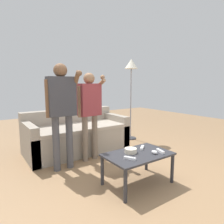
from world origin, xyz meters
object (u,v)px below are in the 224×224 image
(coffee_table, at_px, (138,158))
(snack_bowl, at_px, (131,151))
(game_remote_wand_far, at_px, (142,148))
(player_left, at_px, (62,104))
(couch, at_px, (76,136))
(player_center, at_px, (90,106))
(game_remote_wand_near, at_px, (160,151))
(game_remote_wand_spare, at_px, (130,158))
(floor_lamp, at_px, (131,72))
(game_remote_nunchuk, at_px, (154,152))

(coffee_table, bearing_deg, snack_bowl, 128.35)
(coffee_table, relative_size, game_remote_wand_far, 6.10)
(player_left, bearing_deg, couch, 52.20)
(player_center, bearing_deg, game_remote_wand_far, -73.84)
(game_remote_wand_near, bearing_deg, game_remote_wand_spare, 175.99)
(floor_lamp, xyz_separation_m, player_left, (-1.95, -0.72, -0.58))
(floor_lamp, distance_m, player_left, 2.16)
(player_left, bearing_deg, snack_bowl, -57.92)
(snack_bowl, bearing_deg, game_remote_wand_far, 7.98)
(game_remote_nunchuk, bearing_deg, game_remote_wand_near, -0.47)
(floor_lamp, height_order, player_center, floor_lamp)
(game_remote_wand_spare, bearing_deg, snack_bowl, 47.68)
(couch, distance_m, player_center, 0.86)
(coffee_table, height_order, snack_bowl, snack_bowl)
(floor_lamp, xyz_separation_m, game_remote_wand_spare, (-1.53, -1.81, -1.16))
(floor_lamp, xyz_separation_m, player_center, (-1.42, -0.62, -0.65))
(game_remote_wand_spare, bearing_deg, game_remote_wand_near, -4.01)
(snack_bowl, height_order, floor_lamp, floor_lamp)
(game_remote_wand_near, height_order, game_remote_wand_spare, same)
(game_remote_nunchuk, relative_size, player_center, 0.06)
(snack_bowl, xyz_separation_m, player_center, (-0.05, 1.02, 0.49))
(couch, distance_m, floor_lamp, 1.92)
(floor_lamp, bearing_deg, player_center, -156.51)
(floor_lamp, height_order, game_remote_wand_far, floor_lamp)
(couch, height_order, player_left, player_left)
(game_remote_wand_near, bearing_deg, game_remote_nunchuk, 179.53)
(game_remote_nunchuk, relative_size, floor_lamp, 0.05)
(couch, height_order, game_remote_wand_near, couch)
(game_remote_nunchuk, xyz_separation_m, floor_lamp, (1.15, 1.84, 1.15))
(floor_lamp, distance_m, game_remote_wand_far, 2.28)
(snack_bowl, height_order, game_remote_wand_far, snack_bowl)
(player_left, distance_m, player_center, 0.54)
(player_left, bearing_deg, game_remote_nunchuk, -54.53)
(couch, relative_size, coffee_table, 2.21)
(game_remote_wand_near, relative_size, game_remote_wand_spare, 1.06)
(player_center, relative_size, game_remote_wand_far, 10.55)
(couch, height_order, game_remote_nunchuk, couch)
(player_left, relative_size, player_center, 1.08)
(snack_bowl, xyz_separation_m, floor_lamp, (1.37, 1.64, 1.14))
(coffee_table, distance_m, snack_bowl, 0.13)
(coffee_table, bearing_deg, game_remote_wand_spare, -156.02)
(floor_lamp, bearing_deg, couch, -178.07)
(coffee_table, relative_size, game_remote_wand_spare, 5.89)
(player_left, relative_size, game_remote_wand_far, 11.35)
(floor_lamp, distance_m, game_remote_wand_near, 2.41)
(coffee_table, relative_size, floor_lamp, 0.46)
(player_center, height_order, game_remote_wand_near, player_center)
(coffee_table, distance_m, floor_lamp, 2.48)
(player_center, height_order, game_remote_wand_spare, player_center)
(coffee_table, distance_m, player_center, 1.24)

